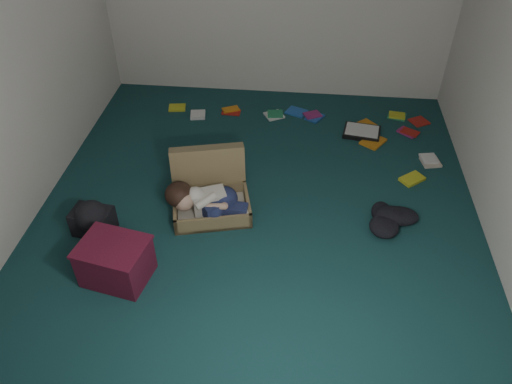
# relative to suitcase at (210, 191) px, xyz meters

# --- Properties ---
(floor) EXTENTS (4.50, 4.50, 0.00)m
(floor) POSITION_rel_suitcase_xyz_m (0.44, -0.05, -0.15)
(floor) COLOR #163C3F
(floor) RESTS_ON ground
(wall_front) EXTENTS (4.50, 0.00, 4.50)m
(wall_front) POSITION_rel_suitcase_xyz_m (0.44, -2.30, 1.15)
(wall_front) COLOR silver
(wall_front) RESTS_ON ground
(wall_left) EXTENTS (0.00, 4.50, 4.50)m
(wall_left) POSITION_rel_suitcase_xyz_m (-1.56, -0.05, 1.15)
(wall_left) COLOR silver
(wall_left) RESTS_ON ground
(suitcase) EXTENTS (0.82, 0.81, 0.50)m
(suitcase) POSITION_rel_suitcase_xyz_m (0.00, 0.00, 0.00)
(suitcase) COLOR olive
(suitcase) RESTS_ON floor
(person) EXTENTS (0.76, 0.38, 0.31)m
(person) POSITION_rel_suitcase_xyz_m (-0.01, -0.18, 0.04)
(person) COLOR silver
(person) RESTS_ON suitcase
(maroon_bin) EXTENTS (0.58, 0.50, 0.35)m
(maroon_bin) POSITION_rel_suitcase_xyz_m (-0.58, -0.94, 0.03)
(maroon_bin) COLOR #5A1228
(maroon_bin) RESTS_ON floor
(backpack) EXTENTS (0.46, 0.39, 0.25)m
(backpack) POSITION_rel_suitcase_xyz_m (-0.95, -0.46, -0.02)
(backpack) COLOR black
(backpack) RESTS_ON floor
(clothing_pile) EXTENTS (0.58, 0.53, 0.15)m
(clothing_pile) POSITION_rel_suitcase_xyz_m (1.59, -0.15, -0.07)
(clothing_pile) COLOR black
(clothing_pile) RESTS_ON floor
(paper_tray) EXTENTS (0.44, 0.36, 0.06)m
(paper_tray) POSITION_rel_suitcase_xyz_m (1.47, 1.33, -0.12)
(paper_tray) COLOR black
(paper_tray) RESTS_ON floor
(book_scatter) EXTENTS (3.07, 1.42, 0.02)m
(book_scatter) POSITION_rel_suitcase_xyz_m (1.09, 1.43, -0.14)
(book_scatter) COLOR gold
(book_scatter) RESTS_ON floor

